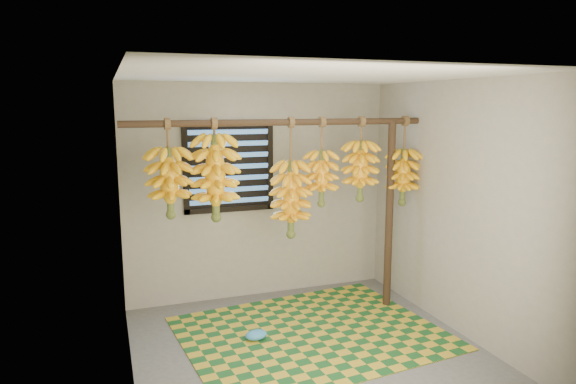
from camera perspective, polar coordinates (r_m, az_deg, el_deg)
name	(u,v)px	position (r m, az deg, el deg)	size (l,w,h in m)	color
floor	(309,351)	(4.79, 2.33, -17.27)	(3.00, 3.00, 0.01)	#525252
ceiling	(311,75)	(4.28, 2.55, 12.86)	(3.00, 3.00, 0.01)	silver
wall_back	(259,192)	(5.78, -3.20, 0.04)	(3.00, 0.01, 2.40)	gray
wall_left	(125,234)	(4.07, -17.64, -4.52)	(0.01, 3.00, 2.40)	gray
wall_right	(456,208)	(5.13, 18.21, -1.67)	(0.01, 3.00, 2.40)	gray
window	(229,167)	(5.62, -6.57, 2.81)	(1.00, 0.04, 1.00)	black
hanging_pole	(283,122)	(4.93, -0.59, 7.75)	(0.06, 0.06, 3.00)	#3C2719
support_post	(389,216)	(5.56, 11.19, -2.60)	(0.08, 0.08, 2.00)	#3C2719
woven_mat	(311,333)	(5.10, 2.60, -15.38)	(2.38, 1.90, 0.01)	#174F21
plastic_bag	(256,335)	(4.96, -3.55, -15.57)	(0.21, 0.16, 0.09)	#368BCA
banana_bunch_a	(170,182)	(4.74, -13.02, 1.04)	(0.39, 0.39, 0.89)	brown
banana_bunch_b	(215,177)	(4.80, -8.08, 1.61)	(0.42, 0.42, 0.95)	brown
banana_bunch_c	(291,199)	(5.04, 0.31, -0.78)	(0.37, 0.37, 1.18)	brown
banana_bunch_d	(321,178)	(5.13, 3.73, 1.58)	(0.32, 0.32, 0.89)	brown
banana_bunch_e	(360,171)	(5.31, 8.04, 2.36)	(0.35, 0.35, 0.86)	brown
banana_bunch_f	(403,177)	(5.57, 12.65, 1.66)	(0.34, 0.34, 0.93)	brown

